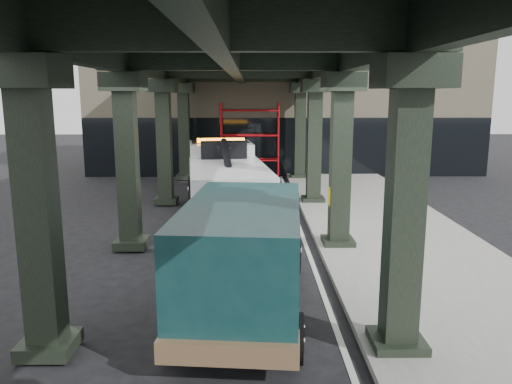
{
  "coord_description": "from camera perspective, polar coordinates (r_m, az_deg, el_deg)",
  "views": [
    {
      "loc": [
        0.09,
        -11.94,
        4.4
      ],
      "look_at": [
        0.21,
        1.89,
        1.7
      ],
      "focal_mm": 35.0,
      "sensor_mm": 36.0,
      "label": 1
    }
  ],
  "objects": [
    {
      "name": "ground",
      "position": [
        12.73,
        -0.9,
        -9.18
      ],
      "size": [
        90.0,
        90.0,
        0.0
      ],
      "primitive_type": "plane",
      "color": "black",
      "rests_on": "ground"
    },
    {
      "name": "sidewalk",
      "position": [
        15.25,
        16.41,
        -5.9
      ],
      "size": [
        5.0,
        40.0,
        0.15
      ],
      "primitive_type": "cube",
      "color": "gray",
      "rests_on": "ground"
    },
    {
      "name": "lane_stripe",
      "position": [
        14.71,
        5.83,
        -6.4
      ],
      "size": [
        0.12,
        38.0,
        0.01
      ],
      "primitive_type": "cube",
      "color": "silver",
      "rests_on": "ground"
    },
    {
      "name": "viaduct",
      "position": [
        13.99,
        -2.61,
        15.38
      ],
      "size": [
        7.4,
        32.0,
        6.4
      ],
      "color": "black",
      "rests_on": "ground"
    },
    {
      "name": "building",
      "position": [
        32.0,
        2.96,
        10.31
      ],
      "size": [
        22.0,
        10.0,
        8.0
      ],
      "primitive_type": "cube",
      "color": "#C6B793",
      "rests_on": "ground"
    },
    {
      "name": "scaffolding",
      "position": [
        26.69,
        -0.71,
        6.11
      ],
      "size": [
        3.08,
        0.88,
        4.0
      ],
      "color": "red",
      "rests_on": "ground"
    },
    {
      "name": "tow_truck",
      "position": [
        18.08,
        -3.6,
        1.46
      ],
      "size": [
        3.45,
        8.95,
        2.87
      ],
      "rotation": [
        0.0,
        0.0,
        0.13
      ],
      "color": "black",
      "rests_on": "ground"
    },
    {
      "name": "towed_van",
      "position": [
        10.09,
        -1.32,
        -6.98
      ],
      "size": [
        2.77,
        6.03,
        2.38
      ],
      "rotation": [
        0.0,
        0.0,
        -0.09
      ],
      "color": "#10383A",
      "rests_on": "ground"
    }
  ]
}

